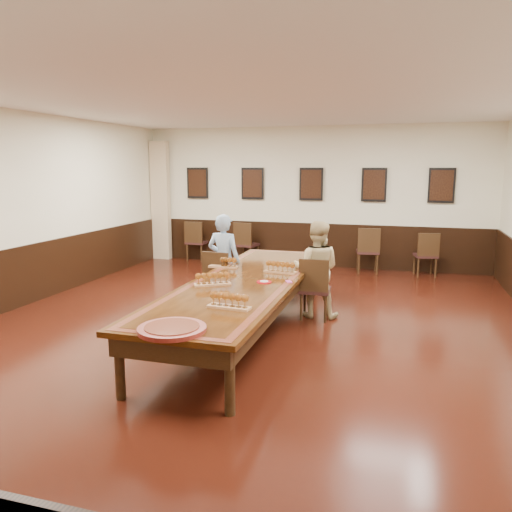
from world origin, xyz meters
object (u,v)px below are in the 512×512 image
(chair_man, at_px, (221,279))
(spare_chair_c, at_px, (368,250))
(spare_chair_b, at_px, (247,243))
(spare_chair_d, at_px, (426,254))
(conference_table, at_px, (246,290))
(carved_platter, at_px, (172,329))
(person_man, at_px, (224,261))
(person_woman, at_px, (316,269))
(chair_woman, at_px, (315,288))
(spare_chair_a, at_px, (197,241))

(chair_man, distance_m, spare_chair_c, 4.11)
(spare_chair_b, height_order, spare_chair_d, spare_chair_b)
(chair_man, xyz_separation_m, conference_table, (0.74, -1.02, 0.13))
(chair_man, relative_size, spare_chair_b, 0.96)
(chair_man, bearing_deg, conference_table, 132.33)
(chair_man, distance_m, carved_platter, 3.39)
(chair_man, distance_m, person_man, 0.31)
(spare_chair_d, relative_size, person_woman, 0.63)
(chair_woman, relative_size, person_man, 0.62)
(chair_woman, bearing_deg, chair_man, -5.90)
(conference_table, bearing_deg, chair_woman, 48.45)
(spare_chair_a, xyz_separation_m, spare_chair_c, (4.13, -0.24, 0.01))
(spare_chair_a, xyz_separation_m, conference_table, (2.78, -4.79, 0.12))
(chair_man, distance_m, chair_woman, 1.56)
(carved_platter, bearing_deg, spare_chair_b, 101.78)
(chair_woman, height_order, spare_chair_d, chair_woman)
(spare_chair_d, distance_m, conference_table, 5.23)
(conference_table, height_order, carved_platter, carved_platter)
(spare_chair_c, bearing_deg, spare_chair_b, -12.32)
(person_woman, bearing_deg, spare_chair_d, -118.45)
(spare_chair_a, bearing_deg, chair_man, 119.05)
(conference_table, bearing_deg, person_woman, 51.53)
(carved_platter, bearing_deg, conference_table, 89.69)
(spare_chair_c, bearing_deg, conference_table, 64.67)
(person_woman, bearing_deg, spare_chair_b, -60.69)
(spare_chair_d, relative_size, person_man, 0.61)
(person_woman, distance_m, carved_platter, 3.41)
(spare_chair_a, xyz_separation_m, spare_chair_d, (5.33, -0.23, -0.02))
(spare_chair_b, height_order, carved_platter, spare_chair_b)
(spare_chair_a, bearing_deg, person_man, 119.84)
(spare_chair_b, distance_m, carved_platter, 7.16)
(spare_chair_b, bearing_deg, chair_woman, 132.07)
(person_man, bearing_deg, chair_man, 90.00)
(chair_woman, relative_size, person_woman, 0.64)
(spare_chair_d, height_order, carved_platter, spare_chair_d)
(spare_chair_c, bearing_deg, chair_woman, 72.84)
(person_woman, xyz_separation_m, carved_platter, (-0.82, -3.31, 0.03))
(person_man, xyz_separation_m, person_woman, (1.54, -0.10, -0.03))
(chair_man, bearing_deg, chair_woman, -177.34)
(spare_chair_a, relative_size, spare_chair_d, 1.05)
(spare_chair_b, bearing_deg, person_man, 112.65)
(carved_platter, bearing_deg, spare_chair_c, 78.78)
(spare_chair_b, bearing_deg, carved_platter, 112.80)
(spare_chair_d, bearing_deg, chair_man, 35.57)
(chair_man, xyz_separation_m, spare_chair_c, (2.09, 3.54, 0.02))
(spare_chair_c, bearing_deg, carved_platter, 69.89)
(chair_woman, distance_m, spare_chair_c, 3.67)
(chair_man, height_order, spare_chair_c, spare_chair_c)
(spare_chair_a, distance_m, person_woman, 5.22)
(spare_chair_b, xyz_separation_m, spare_chair_d, (4.02, -0.16, -0.03))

